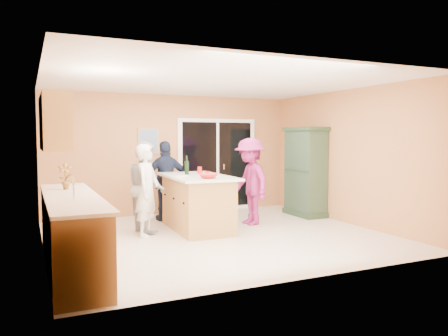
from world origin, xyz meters
name	(u,v)px	position (x,y,z in m)	size (l,w,h in m)	color
floor	(218,236)	(0.00, 0.00, 0.00)	(5.50, 5.50, 0.00)	white
ceiling	(218,82)	(0.00, 0.00, 2.60)	(5.50, 5.00, 0.10)	white
wall_back	(173,154)	(0.00, 2.50, 1.30)	(5.50, 0.10, 2.60)	#EE9D62
wall_front	(304,170)	(0.00, -2.50, 1.30)	(5.50, 0.10, 2.60)	#EE9D62
wall_left	(41,164)	(-2.75, 0.00, 1.30)	(0.10, 5.00, 2.60)	#EE9D62
wall_right	(348,157)	(2.75, 0.00, 1.30)	(0.10, 5.00, 2.60)	#EE9D62
left_cabinet_run	(72,235)	(-2.45, -1.05, 0.46)	(0.65, 3.05, 1.24)	#B37F45
upper_cabinets	(54,123)	(-2.58, -0.20, 1.88)	(0.35, 1.60, 0.75)	#B37F45
sliding_door	(217,165)	(1.05, 2.46, 1.05)	(1.90, 0.07, 2.10)	white
framed_picture	(149,141)	(-0.55, 2.48, 1.60)	(0.46, 0.04, 0.56)	tan
kitchen_island	(197,204)	(-0.14, 0.64, 0.46)	(1.08, 1.92, 0.99)	#B37F45
green_hutch	(305,173)	(2.49, 1.04, 0.92)	(0.54, 1.03, 1.89)	#243A24
woman_white	(147,190)	(-1.10, 0.51, 0.78)	(0.57, 0.37, 1.56)	silver
woman_grey	(146,186)	(-1.02, 0.88, 0.80)	(0.78, 0.61, 1.61)	#A6A7A9
woman_navy	(166,181)	(-0.39, 1.73, 0.80)	(0.94, 0.39, 1.61)	#1B233B
woman_magenta	(250,181)	(0.96, 0.67, 0.83)	(1.07, 0.62, 1.66)	#95206F
serving_bowl	(208,176)	(-0.18, 0.02, 1.03)	(0.31, 0.31, 0.08)	#B01713
tulip_vase	(65,176)	(-2.45, -0.19, 1.13)	(0.20, 0.13, 0.38)	red
tumbler_near	(200,170)	(0.06, 1.03, 1.05)	(0.09, 0.09, 0.13)	#B01713
tumbler_far	(207,174)	(-0.11, 0.24, 1.04)	(0.07, 0.07, 0.10)	#B01713
wine_bottle	(187,167)	(-0.26, 0.85, 1.13)	(0.08, 0.08, 0.35)	black
white_plate	(182,176)	(-0.43, 0.63, 1.00)	(0.23, 0.23, 0.02)	silver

